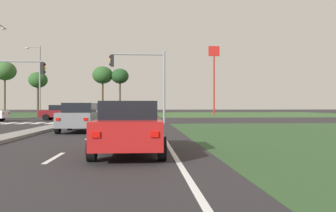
% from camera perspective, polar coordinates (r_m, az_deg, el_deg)
% --- Properties ---
extents(ground_plane, '(200.00, 200.00, 0.00)m').
position_cam_1_polar(ground_plane, '(34.58, -14.00, -2.39)').
color(ground_plane, '#282628').
extents(grass_verge_far_right, '(35.00, 35.00, 0.01)m').
position_cam_1_polar(grass_verge_far_right, '(61.71, 14.41, -1.33)').
color(grass_verge_far_right, '#385B2D').
rests_on(grass_verge_far_right, ground).
extents(median_island_near, '(1.20, 22.00, 0.14)m').
position_cam_1_polar(median_island_near, '(16.23, -25.75, -4.84)').
color(median_island_near, gray).
rests_on(median_island_near, ground).
extents(median_island_far, '(1.20, 36.00, 0.14)m').
position_cam_1_polar(median_island_far, '(59.34, -9.82, -1.32)').
color(median_island_far, gray).
rests_on(median_island_far, ground).
extents(lane_dash_near, '(0.14, 2.00, 0.01)m').
position_cam_1_polar(lane_dash_near, '(9.88, -18.74, -8.34)').
color(lane_dash_near, silver).
rests_on(lane_dash_near, ground).
extents(lane_dash_second, '(0.14, 2.00, 0.01)m').
position_cam_1_polar(lane_dash_second, '(15.72, -13.16, -5.23)').
color(lane_dash_second, silver).
rests_on(lane_dash_second, ground).
extents(lane_dash_third, '(0.14, 2.00, 0.01)m').
position_cam_1_polar(lane_dash_third, '(21.65, -10.63, -3.80)').
color(lane_dash_third, silver).
rests_on(lane_dash_third, ground).
extents(lane_dash_fourth, '(0.14, 2.00, 0.01)m').
position_cam_1_polar(lane_dash_fourth, '(27.61, -9.20, -2.98)').
color(lane_dash_fourth, silver).
rests_on(lane_dash_fourth, ground).
extents(edge_line_right, '(0.14, 24.00, 0.01)m').
position_cam_1_polar(edge_line_right, '(16.11, -0.93, -5.11)').
color(edge_line_right, silver).
rests_on(edge_line_right, ground).
extents(stop_bar_near, '(6.40, 0.50, 0.01)m').
position_cam_1_polar(stop_bar_near, '(27.15, -8.65, -3.03)').
color(stop_bar_near, silver).
rests_on(stop_bar_near, ground).
extents(crosswalk_bar_second, '(0.70, 2.80, 0.01)m').
position_cam_1_polar(crosswalk_bar_second, '(30.97, -25.32, -2.65)').
color(crosswalk_bar_second, silver).
rests_on(crosswalk_bar_second, ground).
extents(crosswalk_bar_third, '(0.70, 2.80, 0.01)m').
position_cam_1_polar(crosswalk_bar_third, '(30.57, -23.31, -2.69)').
color(crosswalk_bar_third, silver).
rests_on(crosswalk_bar_third, ground).
extents(crosswalk_bar_fourth, '(0.70, 2.80, 0.01)m').
position_cam_1_polar(crosswalk_bar_fourth, '(30.21, -21.25, -2.72)').
color(crosswalk_bar_fourth, silver).
rests_on(crosswalk_bar_fourth, ground).
extents(crosswalk_bar_fifth, '(0.70, 2.80, 0.01)m').
position_cam_1_polar(crosswalk_bar_fifth, '(29.89, -19.14, -2.75)').
color(crosswalk_bar_fifth, silver).
rests_on(crosswalk_bar_fifth, ground).
extents(crosswalk_bar_sixth, '(0.70, 2.80, 0.01)m').
position_cam_1_polar(crosswalk_bar_sixth, '(29.61, -16.99, -2.78)').
color(crosswalk_bar_sixth, silver).
rests_on(crosswalk_bar_sixth, ground).
extents(crosswalk_bar_seventh, '(0.70, 2.80, 0.01)m').
position_cam_1_polar(crosswalk_bar_seventh, '(29.38, -14.80, -2.80)').
color(crosswalk_bar_seventh, silver).
rests_on(crosswalk_bar_seventh, ground).
extents(car_maroon_second, '(4.44, 1.96, 1.54)m').
position_cam_1_polar(car_maroon_second, '(35.78, -17.59, -1.05)').
color(car_maroon_second, maroon).
rests_on(car_maroon_second, ground).
extents(car_grey_fourth, '(2.00, 4.33, 1.61)m').
position_cam_1_polar(car_grey_fourth, '(19.35, -14.73, -1.84)').
color(car_grey_fourth, slate).
rests_on(car_grey_fourth, ground).
extents(car_silver_fifth, '(1.97, 4.27, 1.59)m').
position_cam_1_polar(car_silver_fifth, '(63.72, -11.48, -0.56)').
color(car_silver_fifth, '#B7B7BC').
rests_on(car_silver_fifth, ground).
extents(car_red_sixth, '(2.04, 4.52, 1.58)m').
position_cam_1_polar(car_red_sixth, '(10.21, -6.56, -3.55)').
color(car_red_sixth, '#A31919').
rests_on(car_red_sixth, ground).
extents(traffic_signal_near_left, '(5.79, 0.32, 5.24)m').
position_cam_1_polar(traffic_signal_near_left, '(29.77, -26.55, 4.34)').
color(traffic_signal_near_left, gray).
rests_on(traffic_signal_near_left, ground).
extents(traffic_signal_near_right, '(4.58, 0.32, 5.90)m').
position_cam_1_polar(traffic_signal_near_right, '(27.55, -4.00, 5.43)').
color(traffic_signal_near_right, gray).
rests_on(traffic_signal_near_right, ground).
extents(street_lamp_third, '(2.38, 1.11, 9.57)m').
position_cam_1_polar(street_lamp_third, '(48.71, -21.17, 4.60)').
color(street_lamp_third, gray).
rests_on(street_lamp_third, ground).
extents(pedestrian_at_median, '(0.34, 0.34, 1.90)m').
position_cam_1_polar(pedestrian_at_median, '(43.41, -11.88, -0.18)').
color(pedestrian_at_median, '#232833').
rests_on(pedestrian_at_median, median_island_far).
extents(fastfood_pole_sign, '(1.80, 0.40, 11.29)m').
position_cam_1_polar(fastfood_pole_sign, '(56.03, 7.83, 6.98)').
color(fastfood_pole_sign, red).
rests_on(fastfood_pole_sign, ground).
extents(treeline_near, '(4.10, 4.10, 9.73)m').
position_cam_1_polar(treeline_near, '(69.73, -26.02, 5.35)').
color(treeline_near, '#423323').
rests_on(treeline_near, ground).
extents(treeline_second, '(3.39, 3.39, 7.67)m').
position_cam_1_polar(treeline_second, '(66.16, -21.24, 4.06)').
color(treeline_second, '#423323').
rests_on(treeline_second, ground).
extents(treeline_third, '(3.99, 3.99, 9.24)m').
position_cam_1_polar(treeline_third, '(67.35, -11.06, 5.14)').
color(treeline_third, '#423323').
rests_on(treeline_third, ground).
extents(treeline_fourth, '(3.44, 3.44, 8.80)m').
position_cam_1_polar(treeline_fourth, '(66.86, -8.18, 4.99)').
color(treeline_fourth, '#423323').
rests_on(treeline_fourth, ground).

